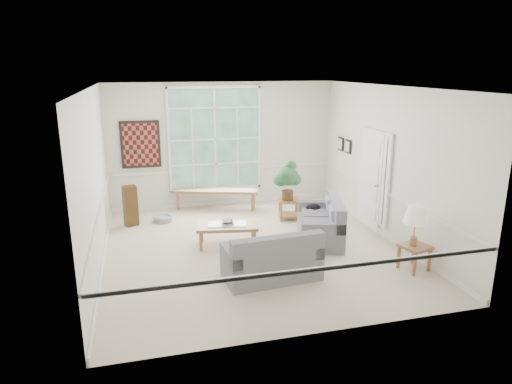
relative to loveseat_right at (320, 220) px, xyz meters
The scene contains 24 objects.
floor 1.45m from the loveseat_right, behind, with size 5.50×6.00×0.01m, color beige.
ceiling 2.92m from the loveseat_right, behind, with size 5.50×6.00×0.02m, color white.
wall_back 3.40m from the loveseat_right, 115.35° to the left, with size 5.50×0.02×3.00m, color silver.
wall_front 3.55m from the loveseat_right, 114.05° to the right, with size 5.50×0.02×3.00m, color silver.
wall_left 4.27m from the loveseat_right, behind, with size 0.02×6.00×3.00m, color silver.
wall_right 1.75m from the loveseat_right, ahead, with size 0.02×6.00×3.00m, color silver.
window_back 3.50m from the loveseat_right, 118.81° to the left, with size 2.30×0.08×2.40m, color white.
entry_door 1.56m from the loveseat_right, 20.98° to the left, with size 0.08×0.90×2.10m, color white.
door_sidelight 1.52m from the loveseat_right, ahead, with size 0.08×0.26×1.90m, color white.
wall_art 4.54m from the loveseat_right, 139.33° to the left, with size 0.90×0.06×1.10m, color maroon.
wall_frame_near 2.41m from the loveseat_right, 51.28° to the left, with size 0.04×0.26×0.32m, color black.
wall_frame_far 2.70m from the loveseat_right, 57.13° to the left, with size 0.04×0.26×0.32m, color black.
loveseat_right is the anchor object (origin of this frame).
loveseat_front 1.97m from the loveseat_right, 135.60° to the right, with size 1.52×0.79×0.82m, color slate.
coffee_table 1.85m from the loveseat_right, behind, with size 1.16×0.63×0.43m, color brown.
pewter_bowl 1.82m from the loveseat_right, behind, with size 0.30×0.30×0.07m, color #939397.
window_bench 3.05m from the loveseat_right, 122.80° to the left, with size 2.03×0.40×0.47m, color brown.
end_table 1.40m from the loveseat_right, 97.67° to the left, with size 0.47×0.47×0.47m, color brown.
houseplant 1.41m from the loveseat_right, 100.63° to the left, with size 0.51×0.51×0.88m, color #265430, non-canonical shape.
side_table 1.99m from the loveseat_right, 58.99° to the right, with size 0.44×0.44×0.45m, color brown.
table_lamp 2.00m from the loveseat_right, 60.24° to the right, with size 0.41×0.41×0.70m, color white, non-canonical shape.
pet_bed 3.55m from the loveseat_right, 146.86° to the left, with size 0.42×0.42×0.13m, color gray.
floor_speaker 4.07m from the loveseat_right, 153.27° to the left, with size 0.28×0.22×0.89m, color #3D2A13.
cat 0.57m from the loveseat_right, 82.35° to the left, with size 0.32×0.23×0.15m, color black.
Camera 1 is at (-2.00, -7.85, 3.35)m, focal length 32.00 mm.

